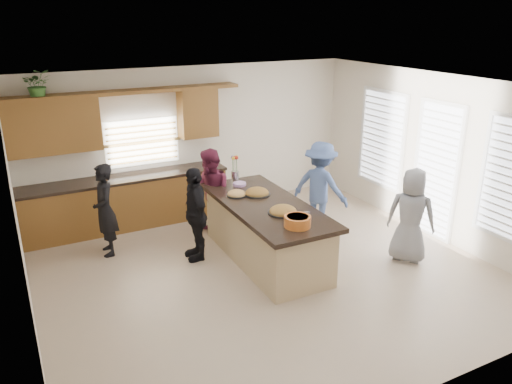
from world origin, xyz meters
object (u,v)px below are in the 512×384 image
woman_left_back (105,210)px  woman_right_front (411,215)px  island (266,233)px  woman_left_front (195,214)px  woman_right_back (320,187)px  salad_bowl (297,221)px  woman_left_mid (211,194)px

woman_left_back → woman_right_front: size_ratio=1.00×
island → woman_left_back: bearing=148.9°
island → woman_right_front: bearing=-26.8°
woman_left_back → woman_right_front: 4.81m
woman_left_front → woman_right_back: (2.38, 0.05, 0.05)m
island → woman_left_back: woman_left_back is taller
island → woman_right_back: size_ratio=1.68×
woman_right_back → salad_bowl: bearing=107.9°
salad_bowl → woman_left_back: 3.17m
woman_right_back → woman_left_back: bearing=48.9°
woman_right_back → island: bearing=83.9°
woman_left_front → woman_right_back: size_ratio=0.93×
island → woman_right_back: woman_right_back is taller
salad_bowl → woman_left_front: woman_left_front is taller
island → salad_bowl: (-0.03, -0.96, 0.58)m
salad_bowl → woman_left_mid: bearing=100.6°
salad_bowl → island: bearing=88.1°
island → woman_right_back: bearing=24.1°
island → woman_left_back: size_ratio=1.79×
woman_right_back → woman_left_mid: bearing=43.6°
woman_left_mid → woman_left_front: (-0.52, -0.62, -0.03)m
woman_left_mid → woman_left_front: woman_left_mid is taller
woman_left_mid → woman_right_front: size_ratio=1.04×
woman_left_back → woman_left_mid: size_ratio=0.96×
salad_bowl → woman_left_mid: size_ratio=0.24×
woman_left_mid → woman_right_front: bearing=46.4°
woman_left_mid → woman_right_back: 1.94m
woman_left_mid → woman_right_back: size_ratio=0.97×
woman_right_front → woman_left_front: bearing=23.4°
salad_bowl → woman_left_back: (-2.15, 2.32, -0.28)m
salad_bowl → woman_right_back: woman_right_back is taller
woman_left_mid → woman_right_front: 3.29m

